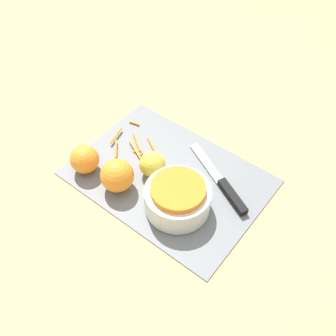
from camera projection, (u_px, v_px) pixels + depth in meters
The scene contains 8 objects.
ground_plane at pixel (168, 177), 0.98m from camera, with size 4.00×4.00×0.00m, color tan.
cutting_board at pixel (168, 177), 0.98m from camera, with size 0.47×0.34×0.01m.
bowl_speckled at pixel (178, 197), 0.89m from camera, with size 0.15×0.15×0.07m.
knife at pixel (226, 189), 0.94m from camera, with size 0.23×0.13×0.02m.
orange_left at pixel (85, 159), 0.97m from camera, with size 0.07×0.07×0.07m.
orange_right at pixel (117, 176), 0.93m from camera, with size 0.08×0.08×0.08m.
lemon at pixel (152, 164), 0.96m from camera, with size 0.06×0.06×0.06m.
peel_pile at pixel (135, 146), 1.04m from camera, with size 0.17×0.14×0.01m.
Camera 1 is at (-0.39, 0.49, 0.76)m, focal length 42.00 mm.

